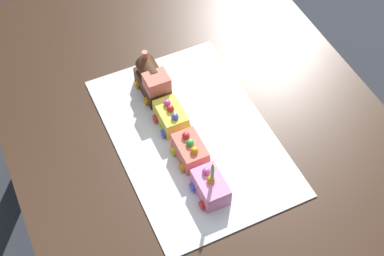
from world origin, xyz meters
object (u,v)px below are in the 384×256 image
Objects in this scene: dining_table at (193,139)px; cake_car_gondola_bubblegum at (210,187)px; cake_car_tanker_lemon at (171,117)px; cake_car_flatbed_coral at (190,150)px; birthday_candle at (212,172)px; cake_locomotive at (152,80)px.

cake_car_gondola_bubblegum reaches higher than dining_table.
dining_table is at bearing 93.52° from cake_car_tanker_lemon.
cake_car_flatbed_coral is at bearing 180.00° from cake_car_gondola_bubblegum.
birthday_candle is at bearing 0.00° from cake_car_gondola_bubblegum.
birthday_candle is (0.37, 0.00, 0.06)m from cake_locomotive.
cake_car_flatbed_coral is at bearing -0.00° from cake_locomotive.
cake_locomotive is 0.36m from cake_car_gondola_bubblegum.
cake_car_gondola_bubblegum is (0.24, -0.06, 0.14)m from dining_table.
cake_car_flatbed_coral is at bearing -180.00° from birthday_candle.
birthday_candle is at bearing 0.00° from cake_car_flatbed_coral.
cake_locomotive is (-0.13, -0.06, 0.16)m from dining_table.
birthday_candle is (0.12, 0.00, 0.07)m from cake_car_flatbed_coral.
birthday_candle is (0.24, 0.00, 0.07)m from cake_car_tanker_lemon.
birthday_candle reaches higher than dining_table.
cake_car_tanker_lemon is 0.25m from birthday_candle.
cake_car_flatbed_coral reaches higher than dining_table.
cake_locomotive reaches higher than cake_car_tanker_lemon.
birthday_candle is at bearing -14.68° from dining_table.
birthday_candle reaches higher than cake_car_gondola_bubblegum.
cake_car_flatbed_coral is 0.14m from birthday_candle.
cake_car_flatbed_coral is 0.12m from cake_car_gondola_bubblegum.
dining_table is at bearing 165.32° from birthday_candle.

